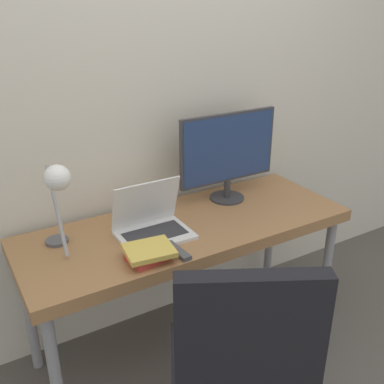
# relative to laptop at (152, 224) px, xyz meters

# --- Properties ---
(ground_plane) EXTENTS (12.00, 12.00, 0.00)m
(ground_plane) POSITION_rel_laptop_xyz_m (0.20, -0.30, -0.79)
(ground_plane) COLOR #514C47
(wall_back) EXTENTS (8.00, 0.05, 2.60)m
(wall_back) POSITION_rel_laptop_xyz_m (0.20, 0.38, 0.51)
(wall_back) COLOR beige
(wall_back) RESTS_ON ground_plane
(desk) EXTENTS (1.64, 0.61, 0.74)m
(desk) POSITION_rel_laptop_xyz_m (0.20, 0.01, -0.12)
(desk) COLOR #996B42
(desk) RESTS_ON ground_plane
(laptop) EXTENTS (0.33, 0.25, 0.25)m
(laptop) POSITION_rel_laptop_xyz_m (0.00, 0.00, 0.00)
(laptop) COLOR silver
(laptop) RESTS_ON desk
(monitor) EXTENTS (0.58, 0.19, 0.48)m
(monitor) POSITION_rel_laptop_xyz_m (0.53, 0.16, 0.22)
(monitor) COLOR #333338
(monitor) RESTS_ON desk
(desk_lamp) EXTENTS (0.11, 0.27, 0.43)m
(desk_lamp) POSITION_rel_laptop_xyz_m (-0.41, 0.01, 0.27)
(desk_lamp) COLOR #4C4C51
(desk_lamp) RESTS_ON desk
(office_chair) EXTENTS (0.66, 0.63, 1.00)m
(office_chair) POSITION_rel_laptop_xyz_m (0.00, -0.72, -0.24)
(office_chair) COLOR black
(office_chair) RESTS_ON ground_plane
(book_stack) EXTENTS (0.23, 0.19, 0.06)m
(book_stack) POSITION_rel_laptop_xyz_m (-0.10, -0.19, -0.02)
(book_stack) COLOR #B2382D
(book_stack) RESTS_ON desk
(tv_remote) EXTENTS (0.05, 0.17, 0.02)m
(tv_remote) POSITION_rel_laptop_xyz_m (0.02, -0.21, -0.04)
(tv_remote) COLOR #4C4C51
(tv_remote) RESTS_ON desk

